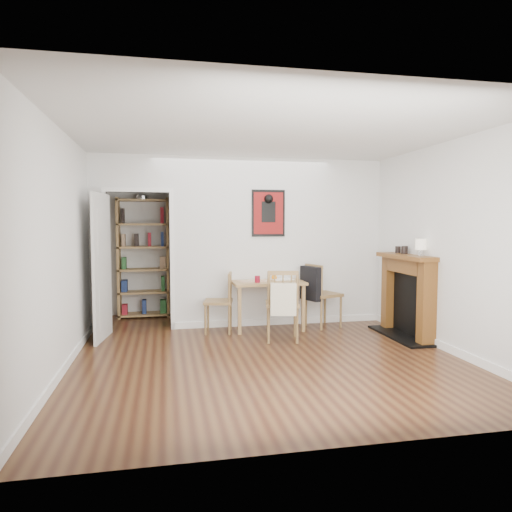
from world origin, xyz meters
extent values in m
plane|color=#52331A|center=(0.00, 0.00, 0.00)|extent=(5.20, 5.20, 0.00)
plane|color=silver|center=(0.00, 2.60, 1.30)|extent=(4.50, 0.00, 4.50)
plane|color=silver|center=(0.00, -2.60, 1.30)|extent=(4.50, 0.00, 4.50)
plane|color=silver|center=(-2.25, 0.00, 1.30)|extent=(0.00, 5.20, 5.20)
plane|color=silver|center=(2.25, 0.00, 1.30)|extent=(0.00, 5.20, 5.20)
plane|color=silver|center=(0.00, 0.00, 2.60)|extent=(5.20, 5.20, 0.00)
cube|color=silver|center=(0.57, 1.40, 1.30)|extent=(3.35, 0.10, 2.60)
cube|color=silver|center=(-2.12, 1.40, 1.30)|extent=(0.25, 0.10, 2.60)
cube|color=silver|center=(-1.55, 1.40, 2.33)|extent=(0.90, 0.10, 0.55)
cube|color=white|center=(-2.03, 1.40, 1.02)|extent=(0.06, 0.14, 2.05)
cube|color=white|center=(-1.07, 1.40, 1.02)|extent=(0.06, 0.14, 2.05)
cube|color=white|center=(0.57, 1.34, 0.05)|extent=(3.35, 0.02, 0.10)
cube|color=white|center=(-2.24, -0.60, 0.05)|extent=(0.02, 4.00, 0.10)
cube|color=white|center=(2.24, -0.60, 0.05)|extent=(0.02, 4.00, 0.10)
cube|color=silver|center=(-2.02, 0.93, 1.00)|extent=(0.15, 0.80, 2.00)
cube|color=black|center=(0.40, 1.33, 1.75)|extent=(0.52, 0.02, 0.72)
cube|color=maroon|center=(0.40, 1.32, 1.75)|extent=(0.46, 0.00, 0.64)
cube|color=#A87C4E|center=(0.34, 1.10, 0.71)|extent=(1.07, 0.68, 0.04)
cube|color=#A87C4E|center=(-0.14, 0.82, 0.34)|extent=(0.05, 0.05, 0.69)
cube|color=#A87C4E|center=(0.81, 0.82, 0.34)|extent=(0.05, 0.05, 0.69)
cube|color=#A87C4E|center=(-0.14, 1.38, 0.34)|extent=(0.05, 0.05, 0.69)
cube|color=#A87C4E|center=(0.81, 1.38, 0.34)|extent=(0.05, 0.05, 0.69)
cube|color=black|center=(0.97, 0.99, 0.69)|extent=(0.24, 0.41, 0.51)
cube|color=beige|center=(0.33, 0.15, 0.61)|extent=(0.35, 0.18, 0.42)
cube|color=#A87C4E|center=(-1.94, 2.40, 1.01)|extent=(0.04, 0.34, 2.03)
cube|color=#A87C4E|center=(-1.13, 2.40, 1.01)|extent=(0.04, 0.34, 2.03)
cube|color=#A87C4E|center=(-1.53, 2.40, 0.04)|extent=(0.85, 0.34, 0.03)
cube|color=#A87C4E|center=(-1.53, 2.40, 0.81)|extent=(0.85, 0.34, 0.03)
cube|color=#A87C4E|center=(-1.53, 2.40, 1.98)|extent=(0.85, 0.34, 0.03)
cube|color=maroon|center=(-1.53, 2.40, 1.01)|extent=(0.75, 0.28, 0.28)
cube|color=brown|center=(2.15, -0.24, 0.55)|extent=(0.20, 0.16, 1.10)
cube|color=brown|center=(2.15, 0.74, 0.55)|extent=(0.20, 0.16, 1.10)
cube|color=brown|center=(2.12, 0.25, 1.13)|extent=(0.30, 1.21, 0.06)
cube|color=brown|center=(2.15, 0.25, 1.00)|extent=(0.20, 0.85, 0.20)
cube|color=black|center=(2.21, 0.25, 0.45)|extent=(0.08, 0.81, 0.88)
cube|color=black|center=(2.09, 0.25, 0.01)|extent=(0.45, 1.25, 0.03)
cylinder|color=maroon|center=(0.15, 0.95, 0.78)|extent=(0.08, 0.08, 0.10)
sphere|color=orange|center=(0.46, 1.20, 0.77)|extent=(0.08, 0.08, 0.08)
cube|color=beige|center=(0.12, 1.15, 0.73)|extent=(0.48, 0.39, 0.00)
cube|color=white|center=(0.59, 1.21, 0.74)|extent=(0.35, 0.29, 0.02)
cylinder|color=silver|center=(2.16, -0.05, 1.20)|extent=(0.07, 0.07, 0.08)
cylinder|color=beige|center=(2.16, -0.05, 1.32)|extent=(0.14, 0.14, 0.14)
cylinder|color=black|center=(2.17, 0.38, 1.22)|extent=(0.09, 0.09, 0.11)
cylinder|color=black|center=(2.17, 0.57, 1.21)|extent=(0.08, 0.08, 0.10)
camera|label=1|loc=(-1.17, -5.55, 1.58)|focal=32.00mm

